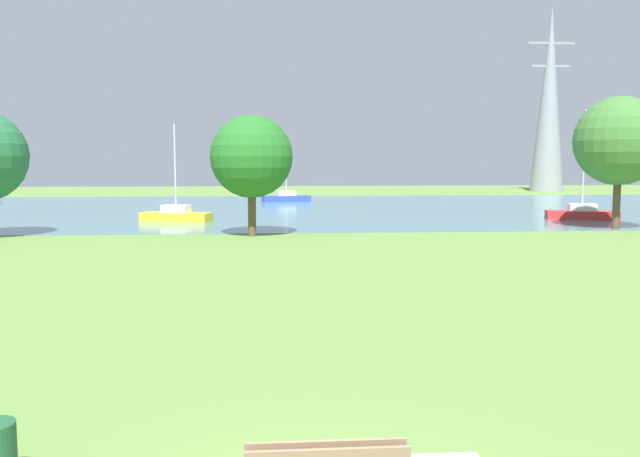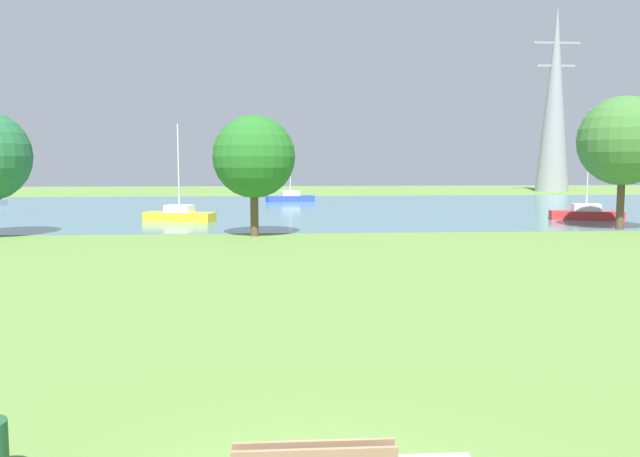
{
  "view_description": "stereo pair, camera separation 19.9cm",
  "coord_description": "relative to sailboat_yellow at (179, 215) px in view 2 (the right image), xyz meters",
  "views": [
    {
      "loc": [
        -0.61,
        -6.81,
        4.06
      ],
      "look_at": [
        1.09,
        14.75,
        1.84
      ],
      "focal_mm": 36.74,
      "sensor_mm": 36.0,
      "label": 1
    },
    {
      "loc": [
        -0.41,
        -6.82,
        4.06
      ],
      "look_at": [
        1.09,
        14.75,
        1.84
      ],
      "focal_mm": 36.74,
      "sensor_mm": 36.0,
      "label": 2
    }
  ],
  "objects": [
    {
      "name": "water_surface",
      "position": [
        6.88,
        11.95,
        -0.45
      ],
      "size": [
        140.0,
        40.0,
        0.02
      ],
      "primitive_type": "cube",
      "color": "slate",
      "rests_on": "ground"
    },
    {
      "name": "ground_plane",
      "position": [
        6.88,
        -16.05,
        -0.46
      ],
      "size": [
        160.0,
        160.0,
        0.0
      ],
      "primitive_type": "plane",
      "color": "olive"
    },
    {
      "name": "electricity_pylon",
      "position": [
        44.16,
        41.93,
        11.93
      ],
      "size": [
        6.4,
        4.4,
        24.75
      ],
      "color": "gray",
      "rests_on": "ground"
    },
    {
      "name": "tree_east_far",
      "position": [
        27.16,
        -7.09,
        4.81
      ],
      "size": [
        5.3,
        5.3,
        7.94
      ],
      "color": "brown",
      "rests_on": "ground"
    },
    {
      "name": "sailboat_yellow",
      "position": [
        0.0,
        0.0,
        0.0
      ],
      "size": [
        5.03,
        2.91,
        6.56
      ],
      "color": "yellow",
      "rests_on": "water_surface"
    },
    {
      "name": "tree_east_near",
      "position": [
        5.36,
        -9.18,
        3.85
      ],
      "size": [
        4.48,
        4.48,
        6.56
      ],
      "color": "brown",
      "rests_on": "ground"
    },
    {
      "name": "sailboat_red",
      "position": [
        28.19,
        -0.75,
        0.01
      ],
      "size": [
        5.02,
        2.66,
        7.63
      ],
      "color": "red",
      "rests_on": "water_surface"
    },
    {
      "name": "sailboat_blue",
      "position": [
        8.05,
        21.25,
        -0.0
      ],
      "size": [
        5.02,
        2.56,
        6.24
      ],
      "color": "blue",
      "rests_on": "water_surface"
    }
  ]
}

